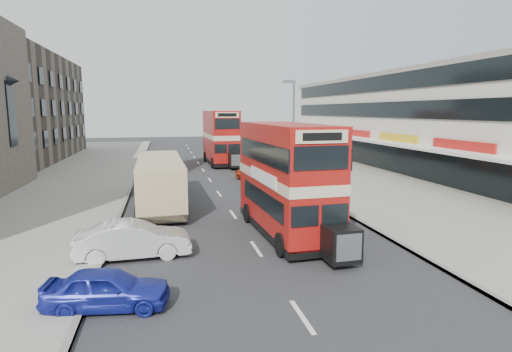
{
  "coord_description": "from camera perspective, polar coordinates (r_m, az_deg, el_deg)",
  "views": [
    {
      "loc": [
        -3.63,
        -14.47,
        5.73
      ],
      "look_at": [
        0.82,
        5.75,
        2.49
      ],
      "focal_mm": 29.42,
      "sensor_mm": 36.0,
      "label": 1
    }
  ],
  "objects": [
    {
      "name": "coach",
      "position": [
        25.95,
        -12.93,
        -0.53
      ],
      "size": [
        2.84,
        10.19,
        2.69
      ],
      "rotation": [
        0.0,
        0.0,
        0.02
      ],
      "color": "black",
      "rests_on": "ground"
    },
    {
      "name": "bus_second",
      "position": [
        45.27,
        -4.83,
        5.28
      ],
      "size": [
        2.97,
        10.04,
        5.52
      ],
      "rotation": [
        0.0,
        0.0,
        3.17
      ],
      "color": "black",
      "rests_on": "ground"
    },
    {
      "name": "car_right_a",
      "position": [
        32.26,
        2.21,
        -0.15
      ],
      "size": [
        4.58,
        1.89,
        1.32
      ],
      "primitive_type": "imported",
      "rotation": [
        0.0,
        0.0,
        -1.58
      ],
      "color": "maroon",
      "rests_on": "ground"
    },
    {
      "name": "kerb_left",
      "position": [
        35.02,
        -16.28,
        -0.76
      ],
      "size": [
        0.2,
        90.0,
        0.16
      ],
      "primitive_type": "cube",
      "color": "gray",
      "rests_on": "ground"
    },
    {
      "name": "car_left_front",
      "position": [
        17.27,
        -16.33,
        -8.33
      ],
      "size": [
        4.47,
        1.74,
        1.45
      ],
      "primitive_type": "imported",
      "rotation": [
        0.0,
        0.0,
        1.62
      ],
      "color": "silver",
      "rests_on": "ground"
    },
    {
      "name": "road_surface",
      "position": [
        35.13,
        -6.3,
        -0.54
      ],
      "size": [
        12.0,
        90.0,
        0.01
      ],
      "primitive_type": "cube",
      "color": "#28282B",
      "rests_on": "ground"
    },
    {
      "name": "street_lamp",
      "position": [
        34.04,
        5.0,
        7.27
      ],
      "size": [
        1.0,
        0.2,
        8.12
      ],
      "color": "slate",
      "rests_on": "ground"
    },
    {
      "name": "pedestrian_near",
      "position": [
        32.35,
        7.32,
        0.57
      ],
      "size": [
        0.7,
        0.49,
        1.88
      ],
      "primitive_type": "imported",
      "rotation": [
        0.0,
        0.0,
        3.16
      ],
      "color": "gray",
      "rests_on": "pavement_right"
    },
    {
      "name": "bus_main",
      "position": [
        19.27,
        4.15,
        -0.43
      ],
      "size": [
        2.89,
        9.07,
        4.97
      ],
      "rotation": [
        0.0,
        0.0,
        3.19
      ],
      "color": "black",
      "rests_on": "ground"
    },
    {
      "name": "kerb_right",
      "position": [
        36.27,
        3.32,
        -0.1
      ],
      "size": [
        0.2,
        90.0,
        0.16
      ],
      "primitive_type": "cube",
      "color": "gray",
      "rests_on": "ground"
    },
    {
      "name": "car_right_b",
      "position": [
        35.69,
        1.0,
        0.76
      ],
      "size": [
        5.07,
        2.65,
        1.36
      ],
      "primitive_type": "imported",
      "rotation": [
        0.0,
        0.0,
        -1.65
      ],
      "color": "#BF3613",
      "rests_on": "ground"
    },
    {
      "name": "pavement_right",
      "position": [
        38.27,
        11.85,
        0.2
      ],
      "size": [
        12.0,
        90.0,
        0.15
      ],
      "primitive_type": "cube",
      "color": "gray",
      "rests_on": "ground"
    },
    {
      "name": "commercial_row",
      "position": [
        43.44,
        20.63,
        6.96
      ],
      "size": [
        9.9,
        46.2,
        9.3
      ],
      "color": "beige",
      "rests_on": "ground"
    },
    {
      "name": "cyclist",
      "position": [
        34.53,
        1.94,
        0.76
      ],
      "size": [
        0.75,
        1.63,
        2.31
      ],
      "rotation": [
        0.0,
        0.0,
        -0.09
      ],
      "color": "gray",
      "rests_on": "ground"
    },
    {
      "name": "pavement_left",
      "position": [
        35.92,
        -25.7,
        -1.05
      ],
      "size": [
        12.0,
        90.0,
        0.15
      ],
      "primitive_type": "cube",
      "color": "gray",
      "rests_on": "ground"
    },
    {
      "name": "ground",
      "position": [
        15.99,
        1.6,
        -12.12
      ],
      "size": [
        160.0,
        160.0,
        0.0
      ],
      "primitive_type": "plane",
      "color": "#28282B",
      "rests_on": "ground"
    },
    {
      "name": "car_left_near",
      "position": [
        13.33,
        -19.6,
        -14.24
      ],
      "size": [
        3.74,
        1.89,
        1.22
      ],
      "primitive_type": "imported",
      "rotation": [
        0.0,
        0.0,
        1.44
      ],
      "color": "#1C269D",
      "rests_on": "ground"
    },
    {
      "name": "pedestrian_far",
      "position": [
        45.18,
        3.44,
        2.83
      ],
      "size": [
        1.03,
        0.6,
        1.65
      ],
      "primitive_type": "imported",
      "rotation": [
        0.0,
        0.0,
        -0.22
      ],
      "color": "gray",
      "rests_on": "pavement_right"
    }
  ]
}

